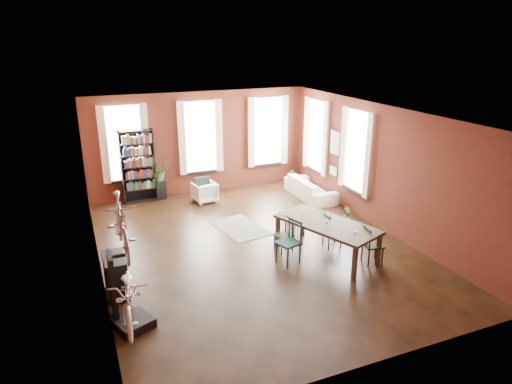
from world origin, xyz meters
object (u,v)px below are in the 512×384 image
white_armchair (204,191)px  console_table (116,276)px  dining_chair_c (373,245)px  bike_trainer (133,323)px  dining_chair_d (332,230)px  dining_table (326,239)px  dining_chair_a (288,243)px  cream_sofa (310,185)px  bicycle_floor (127,274)px  dining_chair_b (284,235)px  plant_stand (160,189)px  bookshelf (138,166)px

white_armchair → console_table: 5.38m
dining_chair_c → bike_trainer: dining_chair_c is taller
dining_chair_d → dining_table: bearing=136.9°
dining_chair_a → cream_sofa: size_ratio=0.48×
bike_trainer → dining_chair_a: bearing=17.3°
cream_sofa → bicycle_floor: bearing=127.7°
dining_table → dining_chair_c: size_ratio=2.72×
dining_chair_b → bicycle_floor: size_ratio=0.47×
plant_stand → console_table: bearing=-110.0°
dining_chair_d → dining_chair_c: bearing=-154.7°
dining_table → console_table: dining_table is taller
dining_table → plant_stand: (-2.75, 5.31, -0.10)m
bookshelf → bike_trainer: size_ratio=3.77×
console_table → dining_chair_c: bearing=-8.8°
dining_chair_a → console_table: dining_chair_a is taller
dining_chair_b → console_table: 3.86m
dining_chair_d → bicycle_floor: size_ratio=0.48×
dining_table → dining_chair_c: 1.05m
dining_chair_a → bicycle_floor: size_ratio=0.56×
cream_sofa → bike_trainer: size_ratio=3.57×
dining_chair_d → white_armchair: 4.62m
bookshelf → console_table: bearing=-103.8°
white_armchair → bicycle_floor: 6.42m
bookshelf → plant_stand: bearing=-1.2°
dining_chair_a → dining_chair_b: (0.16, 0.57, -0.08)m
plant_stand → bicycle_floor: bicycle_floor is taller
dining_chair_a → white_armchair: dining_chair_a is taller
dining_chair_b → bookshelf: bearing=-160.7°
console_table → plant_stand: (1.89, 5.19, -0.10)m
console_table → dining_chair_b: bearing=6.6°
dining_chair_a → dining_chair_d: (1.34, 0.34, -0.07)m
dining_chair_d → bike_trainer: (-4.88, -1.45, -0.34)m
dining_chair_b → dining_chair_a: bearing=-24.8°
dining_table → bike_trainer: bearing=172.8°
white_armchair → dining_chair_c: bearing=106.1°
bike_trainer → bookshelf: bearing=79.9°
dining_chair_a → bookshelf: size_ratio=0.45×
dining_chair_c → bike_trainer: bearing=103.3°
dining_chair_c → bicycle_floor: (-5.30, -0.40, 0.62)m
dining_chair_b → dining_chair_d: 1.20m
dining_table → plant_stand: size_ratio=3.92×
white_armchair → plant_stand: size_ratio=1.10×
dining_chair_c → plant_stand: bearing=39.3°
dining_table → dining_chair_a: bearing=159.5°
dining_table → bicycle_floor: bicycle_floor is taller
dining_table → console_table: size_ratio=2.96×
white_armchair → bike_trainer: white_armchair is taller
bicycle_floor → dining_table: bearing=20.6°
dining_table → white_armchair: bearing=88.0°
dining_chair_d → bike_trainer: dining_chair_d is taller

